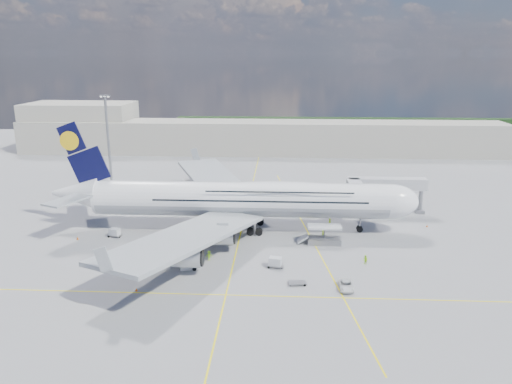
{
  "coord_description": "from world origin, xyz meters",
  "views": [
    {
      "loc": [
        8.46,
        -90.22,
        36.31
      ],
      "look_at": [
        3.22,
        8.0,
        8.95
      ],
      "focal_mm": 35.0,
      "sensor_mm": 36.0,
      "label": 1
    }
  ],
  "objects_px": {
    "crew_loader": "(365,260)",
    "cone_nose": "(427,226)",
    "dolly_back": "(115,232)",
    "dolly_nose_near": "(275,262)",
    "dolly_row_b": "(166,243)",
    "crew_nose": "(330,221)",
    "airliner": "(242,199)",
    "dolly_row_a": "(113,262)",
    "dolly_nose_far": "(297,283)",
    "baggage_tug": "(189,265)",
    "catering_truck_outer": "(194,188)",
    "crew_tug": "(209,256)",
    "service_van": "(346,285)",
    "light_mast": "(108,140)",
    "catering_truck_inner": "(195,201)",
    "crew_wing": "(180,238)",
    "cone_wing_left_outer": "(204,198)",
    "cone_tail": "(78,238)",
    "jet_bridge": "(375,187)",
    "cone_wing_left_inner": "(211,207)",
    "crew_van": "(323,234)",
    "dolly_row_c": "(157,247)",
    "cone_wing_right_inner": "(169,255)",
    "cone_wing_right_outer": "(136,289)",
    "cargo_loader": "(323,237)"
  },
  "relations": [
    {
      "from": "cone_tail",
      "to": "jet_bridge",
      "type": "bearing_deg",
      "value": 16.62
    },
    {
      "from": "light_mast",
      "to": "cone_wing_left_outer",
      "type": "relative_size",
      "value": 43.44
    },
    {
      "from": "catering_truck_inner",
      "to": "service_van",
      "type": "height_order",
      "value": "catering_truck_inner"
    },
    {
      "from": "airliner",
      "to": "service_van",
      "type": "distance_m",
      "value": 33.39
    },
    {
      "from": "dolly_back",
      "to": "cargo_loader",
      "type": "bearing_deg",
      "value": 14.52
    },
    {
      "from": "cone_nose",
      "to": "dolly_row_c",
      "type": "bearing_deg",
      "value": -162.17
    },
    {
      "from": "light_mast",
      "to": "crew_loader",
      "type": "bearing_deg",
      "value": -39.35
    },
    {
      "from": "dolly_nose_far",
      "to": "catering_truck_inner",
      "type": "relative_size",
      "value": 0.46
    },
    {
      "from": "crew_loader",
      "to": "dolly_row_c",
      "type": "bearing_deg",
      "value": -127.8
    },
    {
      "from": "catering_truck_inner",
      "to": "crew_wing",
      "type": "xyz_separation_m",
      "value": [
        0.83,
        -22.61,
        -1.01
      ]
    },
    {
      "from": "dolly_row_a",
      "to": "dolly_row_b",
      "type": "height_order",
      "value": "dolly_row_a"
    },
    {
      "from": "dolly_back",
      "to": "dolly_nose_near",
      "type": "height_order",
      "value": "dolly_nose_near"
    },
    {
      "from": "crew_loader",
      "to": "cone_nose",
      "type": "xyz_separation_m",
      "value": [
        16.58,
        20.91,
        -0.61
      ]
    },
    {
      "from": "dolly_row_a",
      "to": "cone_nose",
      "type": "relative_size",
      "value": 6.27
    },
    {
      "from": "catering_truck_outer",
      "to": "crew_tug",
      "type": "relative_size",
      "value": 3.67
    },
    {
      "from": "dolly_back",
      "to": "cone_tail",
      "type": "height_order",
      "value": "dolly_back"
    },
    {
      "from": "catering_truck_outer",
      "to": "cone_tail",
      "type": "distance_m",
      "value": 39.2
    },
    {
      "from": "crew_loader",
      "to": "cone_tail",
      "type": "relative_size",
      "value": 2.81
    },
    {
      "from": "catering_truck_inner",
      "to": "crew_tug",
      "type": "distance_m",
      "value": 32.28
    },
    {
      "from": "dolly_row_c",
      "to": "dolly_back",
      "type": "xyz_separation_m",
      "value": [
        -10.81,
        8.19,
        -0.21
      ]
    },
    {
      "from": "dolly_nose_far",
      "to": "baggage_tug",
      "type": "height_order",
      "value": "baggage_tug"
    },
    {
      "from": "cone_wing_right_inner",
      "to": "cone_wing_right_outer",
      "type": "bearing_deg",
      "value": -98.56
    },
    {
      "from": "dolly_back",
      "to": "crew_wing",
      "type": "xyz_separation_m",
      "value": [
        14.04,
        -2.4,
        -0.11
      ]
    },
    {
      "from": "dolly_back",
      "to": "catering_truck_inner",
      "type": "height_order",
      "value": "catering_truck_inner"
    },
    {
      "from": "light_mast",
      "to": "crew_loader",
      "type": "relative_size",
      "value": 14.5
    },
    {
      "from": "catering_truck_inner",
      "to": "catering_truck_outer",
      "type": "distance_m",
      "value": 12.88
    },
    {
      "from": "light_mast",
      "to": "dolly_nose_far",
      "type": "xyz_separation_m",
      "value": [
        51.25,
        -60.78,
        -12.87
      ]
    },
    {
      "from": "dolly_row_b",
      "to": "dolly_nose_far",
      "type": "height_order",
      "value": "dolly_nose_far"
    },
    {
      "from": "crew_nose",
      "to": "cone_wing_left_inner",
      "type": "height_order",
      "value": "crew_nose"
    },
    {
      "from": "dolly_nose_near",
      "to": "dolly_nose_far",
      "type": "bearing_deg",
      "value": -48.83
    },
    {
      "from": "airliner",
      "to": "dolly_row_c",
      "type": "relative_size",
      "value": 22.3
    },
    {
      "from": "light_mast",
      "to": "crew_tug",
      "type": "distance_m",
      "value": 63.91
    },
    {
      "from": "dolly_nose_near",
      "to": "light_mast",
      "type": "bearing_deg",
      "value": 143.25
    },
    {
      "from": "dolly_back",
      "to": "baggage_tug",
      "type": "bearing_deg",
      "value": -23.32
    },
    {
      "from": "light_mast",
      "to": "crew_nose",
      "type": "distance_m",
      "value": 67.76
    },
    {
      "from": "dolly_row_b",
      "to": "cone_tail",
      "type": "relative_size",
      "value": 4.81
    },
    {
      "from": "dolly_row_a",
      "to": "dolly_row_b",
      "type": "xyz_separation_m",
      "value": [
        6.83,
        11.07,
        -0.75
      ]
    },
    {
      "from": "service_van",
      "to": "crew_nose",
      "type": "bearing_deg",
      "value": 91.69
    },
    {
      "from": "cone_tail",
      "to": "light_mast",
      "type": "bearing_deg",
      "value": 99.76
    },
    {
      "from": "cone_wing_left_inner",
      "to": "cone_wing_right_inner",
      "type": "relative_size",
      "value": 0.81
    },
    {
      "from": "light_mast",
      "to": "crew_wing",
      "type": "relative_size",
      "value": 15.01
    },
    {
      "from": "crew_nose",
      "to": "cone_wing_left_inner",
      "type": "distance_m",
      "value": 29.75
    },
    {
      "from": "airliner",
      "to": "dolly_row_a",
      "type": "relative_size",
      "value": 22.56
    },
    {
      "from": "light_mast",
      "to": "crew_tug",
      "type": "relative_size",
      "value": 13.85
    },
    {
      "from": "dolly_nose_near",
      "to": "crew_wing",
      "type": "xyz_separation_m",
      "value": [
        -19.14,
        11.06,
        -0.14
      ]
    },
    {
      "from": "light_mast",
      "to": "crew_nose",
      "type": "bearing_deg",
      "value": -27.39
    },
    {
      "from": "cone_wing_right_inner",
      "to": "crew_wing",
      "type": "bearing_deg",
      "value": 85.45
    },
    {
      "from": "crew_loader",
      "to": "crew_wing",
      "type": "relative_size",
      "value": 1.04
    },
    {
      "from": "airliner",
      "to": "crew_van",
      "type": "height_order",
      "value": "airliner"
    },
    {
      "from": "dolly_row_b",
      "to": "crew_nose",
      "type": "xyz_separation_m",
      "value": [
        33.24,
        13.92,
        0.52
      ]
    }
  ]
}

